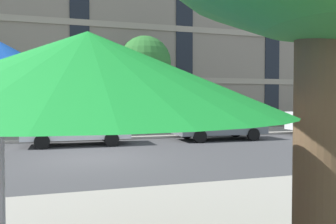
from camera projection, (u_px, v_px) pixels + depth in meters
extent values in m
plane|color=#424244|center=(94.00, 159.00, 11.29)|extent=(120.00, 120.00, 0.00)
cube|color=#9E998E|center=(83.00, 136.00, 17.78)|extent=(56.00, 3.60, 0.12)
cube|color=#9E937F|center=(80.00, 78.00, 19.73)|extent=(43.91, 0.08, 0.36)
cube|color=#9E937F|center=(80.00, 22.00, 19.62)|extent=(43.91, 0.08, 0.36)
cube|color=silver|center=(77.00, 129.00, 14.68)|extent=(4.40, 1.76, 0.80)
cube|color=silver|center=(73.00, 112.00, 14.61)|extent=(2.30, 1.55, 0.68)
cube|color=black|center=(73.00, 112.00, 14.61)|extent=(2.32, 1.57, 0.32)
cylinder|color=black|center=(106.00, 135.00, 15.93)|extent=(0.60, 0.22, 0.60)
cylinder|color=black|center=(112.00, 139.00, 14.25)|extent=(0.60, 0.22, 0.60)
cylinder|color=black|center=(44.00, 137.00, 15.13)|extent=(0.60, 0.22, 0.60)
cylinder|color=black|center=(42.00, 142.00, 13.45)|extent=(0.60, 0.22, 0.60)
cube|color=slate|center=(219.00, 125.00, 16.65)|extent=(4.40, 1.76, 0.80)
cube|color=slate|center=(216.00, 110.00, 16.58)|extent=(2.30, 1.55, 0.68)
cube|color=black|center=(216.00, 110.00, 16.58)|extent=(2.32, 1.57, 0.32)
cylinder|color=black|center=(235.00, 131.00, 17.90)|extent=(0.60, 0.22, 0.60)
cylinder|color=black|center=(253.00, 135.00, 16.22)|extent=(0.60, 0.22, 0.60)
cylinder|color=black|center=(186.00, 133.00, 17.10)|extent=(0.60, 0.22, 0.60)
cylinder|color=black|center=(200.00, 136.00, 15.42)|extent=(0.60, 0.22, 0.60)
cube|color=silver|center=(335.00, 120.00, 18.70)|extent=(5.10, 1.90, 0.96)
cube|color=silver|center=(319.00, 103.00, 18.34)|extent=(1.90, 1.75, 0.90)
cylinder|color=black|center=(299.00, 129.00, 19.15)|extent=(0.68, 0.22, 0.68)
cylinder|color=black|center=(324.00, 131.00, 17.34)|extent=(0.68, 0.22, 0.68)
cylinder|color=#4C3823|center=(147.00, 111.00, 18.49)|extent=(0.38, 0.38, 2.67)
sphere|color=#2D702D|center=(142.00, 68.00, 18.35)|extent=(2.81, 2.81, 2.81)
sphere|color=#2D702D|center=(145.00, 62.00, 18.37)|extent=(2.82, 2.82, 2.82)
sphere|color=#2D702D|center=(141.00, 71.00, 18.40)|extent=(1.73, 1.73, 1.73)
cylinder|color=silver|center=(1.00, 224.00, 2.25)|extent=(0.06, 0.06, 2.25)
cone|color=blue|center=(150.00, 84.00, 2.51)|extent=(1.78, 1.78, 0.38)
cone|color=orange|center=(75.00, 87.00, 3.20)|extent=(1.78, 1.78, 0.38)
cone|color=green|center=(88.00, 73.00, 1.53)|extent=(1.78, 1.78, 0.38)
cylinder|color=brown|center=(326.00, 129.00, 2.77)|extent=(0.51, 0.51, 3.41)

